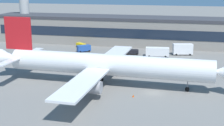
{
  "coord_description": "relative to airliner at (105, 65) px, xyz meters",
  "views": [
    {
      "loc": [
        7.11,
        -75.03,
        26.57
      ],
      "look_at": [
        -12.35,
        7.5,
        5.0
      ],
      "focal_mm": 51.43,
      "sensor_mm": 36.0,
      "label": 1
    }
  ],
  "objects": [
    {
      "name": "ground_plane",
      "position": [
        13.26,
        -3.52,
        -5.47
      ],
      "size": [
        600.0,
        600.0,
        0.0
      ],
      "primitive_type": "plane",
      "color": "slate"
    },
    {
      "name": "baggage_tug",
      "position": [
        -6.16,
        39.92,
        -4.38
      ],
      "size": [
        3.6,
        4.11,
        1.85
      ],
      "color": "gray",
      "rests_on": "ground_plane"
    },
    {
      "name": "terminal_building",
      "position": [
        13.26,
        57.29,
        0.56
      ],
      "size": [
        154.95,
        15.92,
        12.01
      ],
      "color": "gray",
      "rests_on": "ground_plane"
    },
    {
      "name": "pushback_tractor",
      "position": [
        0.74,
        37.86,
        -4.42
      ],
      "size": [
        5.23,
        3.53,
        1.75
      ],
      "color": "black",
      "rests_on": "ground_plane"
    },
    {
      "name": "control_tower",
      "position": [
        -54.79,
        60.44,
        12.66
      ],
      "size": [
        8.4,
        8.4,
        28.82
      ],
      "color": "#B7B7B2",
      "rests_on": "ground_plane"
    },
    {
      "name": "airliner",
      "position": [
        0.0,
        0.0,
        0.0
      ],
      "size": [
        62.9,
        53.92,
        17.28
      ],
      "color": "white",
      "rests_on": "ground_plane"
    },
    {
      "name": "follow_me_car",
      "position": [
        -22.2,
        45.53,
        -4.38
      ],
      "size": [
        4.71,
        4.05,
        1.85
      ],
      "color": "yellow",
      "rests_on": "ground_plane"
    },
    {
      "name": "crew_van",
      "position": [
        -18.3,
        38.06,
        -4.01
      ],
      "size": [
        5.46,
        4.92,
        2.55
      ],
      "color": "#2651A5",
      "rests_on": "ground_plane"
    },
    {
      "name": "traffic_cone_0",
      "position": [
        8.83,
        -7.63,
        -5.16
      ],
      "size": [
        0.5,
        0.5,
        0.62
      ],
      "primitive_type": "cone",
      "color": "#F2590C",
      "rests_on": "ground_plane"
    },
    {
      "name": "catering_truck",
      "position": [
        19.36,
        41.27,
        -3.18
      ],
      "size": [
        7.6,
        4.17,
        4.15
      ],
      "color": "white",
      "rests_on": "ground_plane"
    },
    {
      "name": "fuel_truck",
      "position": [
        10.48,
        36.15,
        -3.59
      ],
      "size": [
        8.65,
        3.69,
        3.35
      ],
      "color": "white",
      "rests_on": "ground_plane"
    }
  ]
}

